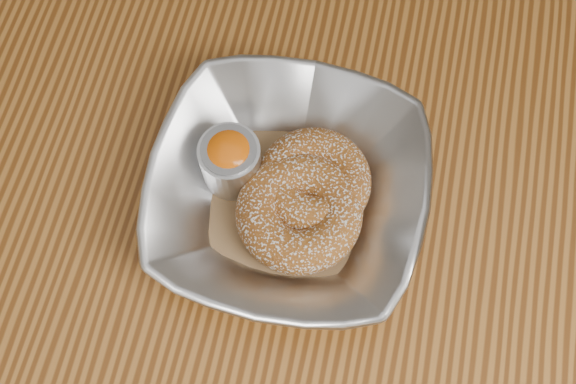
% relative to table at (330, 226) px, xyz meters
% --- Properties ---
extents(ground_plane, '(4.00, 4.00, 0.00)m').
position_rel_table_xyz_m(ground_plane, '(0.00, 0.00, -0.65)').
color(ground_plane, '#565659').
rests_on(ground_plane, ground).
extents(table, '(1.20, 0.80, 0.75)m').
position_rel_table_xyz_m(table, '(0.00, 0.00, 0.00)').
color(table, brown).
rests_on(table, ground_plane).
extents(serving_bowl, '(0.23, 0.23, 0.06)m').
position_rel_table_xyz_m(serving_bowl, '(-0.04, -0.02, 0.13)').
color(serving_bowl, silver).
rests_on(serving_bowl, table).
extents(parchment, '(0.19, 0.19, 0.00)m').
position_rel_table_xyz_m(parchment, '(-0.04, -0.02, 0.11)').
color(parchment, brown).
rests_on(parchment, table).
extents(donut_back, '(0.12, 0.12, 0.03)m').
position_rel_table_xyz_m(donut_back, '(-0.02, -0.01, 0.13)').
color(donut_back, brown).
rests_on(donut_back, parchment).
extents(donut_front, '(0.12, 0.12, 0.04)m').
position_rel_table_xyz_m(donut_front, '(-0.03, -0.04, 0.13)').
color(donut_front, brown).
rests_on(donut_front, parchment).
extents(ramekin, '(0.05, 0.05, 0.06)m').
position_rel_table_xyz_m(ramekin, '(-0.09, -0.01, 0.14)').
color(ramekin, silver).
rests_on(ramekin, table).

